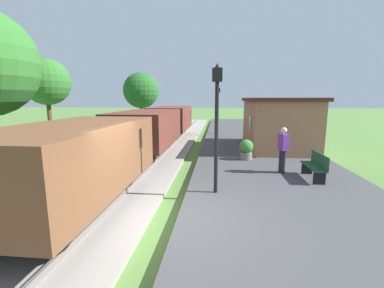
# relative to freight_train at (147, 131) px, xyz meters

# --- Properties ---
(ground_plane) EXTENTS (160.00, 160.00, 0.00)m
(ground_plane) POSITION_rel_freight_train_xyz_m (2.40, -6.87, -1.40)
(ground_plane) COLOR #517A38
(platform_slab) EXTENTS (6.00, 60.00, 0.25)m
(platform_slab) POSITION_rel_freight_train_xyz_m (5.60, -6.87, -1.27)
(platform_slab) COLOR #424244
(platform_slab) RESTS_ON ground
(track_ballast) EXTENTS (3.80, 60.00, 0.12)m
(track_ballast) POSITION_rel_freight_train_xyz_m (-0.00, -6.87, -1.34)
(track_ballast) COLOR gray
(track_ballast) RESTS_ON ground
(rail_near) EXTENTS (0.07, 60.00, 0.14)m
(rail_near) POSITION_rel_freight_train_xyz_m (0.72, -6.87, -1.21)
(rail_near) COLOR slate
(rail_near) RESTS_ON track_ballast
(rail_far) EXTENTS (0.07, 60.00, 0.14)m
(rail_far) POSITION_rel_freight_train_xyz_m (-0.72, -6.87, -1.21)
(rail_far) COLOR slate
(rail_far) RESTS_ON track_ballast
(freight_train) EXTENTS (2.50, 19.40, 2.12)m
(freight_train) POSITION_rel_freight_train_xyz_m (0.00, 0.00, 0.00)
(freight_train) COLOR brown
(freight_train) RESTS_ON rail_near
(station_hut) EXTENTS (3.50, 5.80, 2.78)m
(station_hut) POSITION_rel_freight_train_xyz_m (6.80, 2.50, 0.26)
(station_hut) COLOR #9E6B4C
(station_hut) RESTS_ON platform_slab
(bench_near_hut) EXTENTS (0.42, 1.50, 0.91)m
(bench_near_hut) POSITION_rel_freight_train_xyz_m (6.87, -3.47, -0.68)
(bench_near_hut) COLOR #1E4C2D
(bench_near_hut) RESTS_ON platform_slab
(bench_down_platform) EXTENTS (0.42, 1.50, 0.91)m
(bench_down_platform) POSITION_rel_freight_train_xyz_m (6.87, 7.18, -0.68)
(bench_down_platform) COLOR #1E4C2D
(bench_down_platform) RESTS_ON platform_slab
(person_waiting) EXTENTS (0.35, 0.44, 1.71)m
(person_waiting) POSITION_rel_freight_train_xyz_m (5.91, -2.80, -0.21)
(person_waiting) COLOR black
(person_waiting) RESTS_ON platform_slab
(potted_planter) EXTENTS (0.64, 0.64, 0.92)m
(potted_planter) POSITION_rel_freight_train_xyz_m (4.79, -0.76, -0.67)
(potted_planter) COLOR slate
(potted_planter) RESTS_ON platform_slab
(lamp_post_near) EXTENTS (0.28, 0.28, 3.70)m
(lamp_post_near) POSITION_rel_freight_train_xyz_m (3.47, -5.12, 1.41)
(lamp_post_near) COLOR black
(lamp_post_near) RESTS_ON platform_slab
(lamp_post_far) EXTENTS (0.28, 0.28, 3.70)m
(lamp_post_far) POSITION_rel_freight_train_xyz_m (3.47, 8.20, 1.41)
(lamp_post_far) COLOR black
(lamp_post_far) RESTS_ON platform_slab
(tree_trackside_far) EXTENTS (3.01, 3.01, 5.57)m
(tree_trackside_far) POSITION_rel_freight_train_xyz_m (-7.69, 3.76, 2.65)
(tree_trackside_far) COLOR #4C3823
(tree_trackside_far) RESTS_ON ground
(tree_field_left) EXTENTS (3.45, 3.45, 5.49)m
(tree_field_left) POSITION_rel_freight_train_xyz_m (-4.05, 12.58, 2.36)
(tree_field_left) COLOR #4C3823
(tree_field_left) RESTS_ON ground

